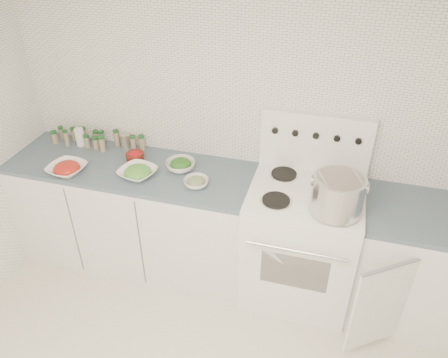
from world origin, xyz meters
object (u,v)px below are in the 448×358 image
(stock_pot, at_px, (338,193))
(bowl_snowpea, at_px, (138,172))
(bowl_tomato, at_px, (67,168))
(stove, at_px, (301,240))

(stock_pot, height_order, bowl_snowpea, stock_pot)
(bowl_snowpea, bearing_deg, bowl_tomato, -169.76)
(bowl_tomato, xyz_separation_m, bowl_snowpea, (0.51, 0.09, -0.00))
(stock_pot, bearing_deg, stove, 136.68)
(bowl_tomato, distance_m, bowl_snowpea, 0.52)
(stove, bearing_deg, bowl_tomato, -173.31)
(bowl_snowpea, bearing_deg, stove, 5.13)
(stove, bearing_deg, stock_pot, -43.32)
(stove, xyz_separation_m, bowl_tomato, (-1.70, -0.20, 0.44))
(stove, distance_m, bowl_snowpea, 1.27)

